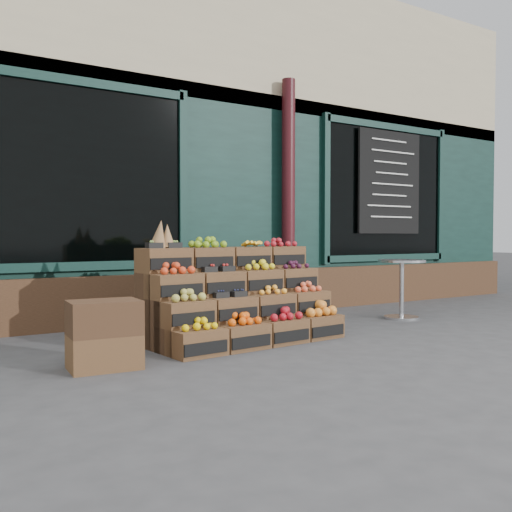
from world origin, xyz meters
TOP-DOWN VIEW (x-y plane):
  - ground at (0.00, 0.00)m, footprint 60.00×60.00m
  - shop_facade at (0.00, 5.11)m, footprint 12.00×6.24m
  - crate_display at (-0.46, 0.64)m, footprint 2.01×1.10m
  - spare_crates at (-2.00, 0.13)m, footprint 0.58×0.42m
  - bistro_table at (2.08, 0.79)m, footprint 0.60×0.60m
  - shopkeeper at (-1.63, 2.64)m, footprint 0.85×0.71m

SIDE VIEW (x-z plane):
  - ground at x=0.00m, z-range 0.00..0.00m
  - spare_crates at x=-2.00m, z-range 0.00..0.55m
  - crate_display at x=-0.46m, z-range -0.23..0.98m
  - bistro_table at x=2.08m, z-range 0.09..0.85m
  - shopkeeper at x=-1.63m, z-range 0.00..1.98m
  - shop_facade at x=0.00m, z-range 0.00..4.80m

